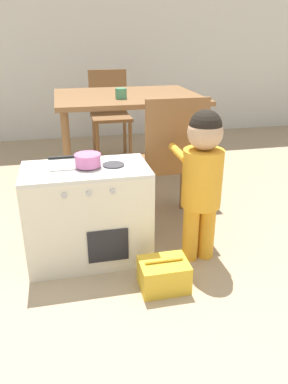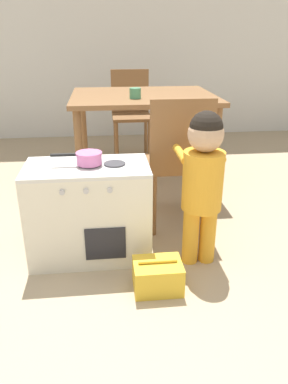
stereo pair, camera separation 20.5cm
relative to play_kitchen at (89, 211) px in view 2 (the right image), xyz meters
name	(u,v)px [view 2 (the right image)]	position (x,y,z in m)	size (l,w,h in m)	color
wall_back	(102,25)	(0.13, 2.82, 1.02)	(10.00, 0.06, 2.60)	silver
play_kitchen	(89,211)	(0.00, 0.00, 0.00)	(0.68, 0.39, 0.57)	silver
toy_pot	(88,157)	(0.01, 0.00, 0.32)	(0.27, 0.14, 0.07)	pink
child_figure	(203,174)	(0.61, -0.14, 0.26)	(0.24, 0.36, 0.87)	gold
toy_basket	(158,276)	(0.34, -0.38, -0.20)	(0.25, 0.19, 0.17)	gold
dining_table	(143,106)	(0.43, 1.10, 0.39)	(1.14, 0.93, 0.77)	brown
dining_chair_near	(178,160)	(0.56, 0.28, 0.19)	(0.39, 0.39, 0.88)	brown
dining_chair_far	(131,111)	(0.39, 1.92, 0.19)	(0.39, 0.39, 0.88)	brown
cup_on_table	(135,93)	(0.35, 0.91, 0.53)	(0.09, 0.09, 0.08)	#478E66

